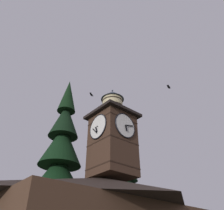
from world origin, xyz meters
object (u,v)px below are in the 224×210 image
Objects in this scene: clock_tower at (112,136)px; moon at (81,205)px; flying_bird_high at (169,87)px; flying_bird_low at (91,95)px; pine_tree_aside at (127,205)px; pine_tree_behind at (58,173)px.

clock_tower reaches higher than moon.
clock_tower is 11.64× the size of flying_bird_high.
flying_bird_low is at bearing -91.85° from clock_tower.
pine_tree_aside is at bearing -141.77° from clock_tower.
clock_tower is 5.63m from pine_tree_behind.
flying_bird_high reaches higher than pine_tree_aside.
pine_tree_aside is 31.62m from moon.
moon is 35.55m from flying_bird_low.
pine_tree_aside is 5.65× the size of moon.
clock_tower is at bearing -25.62° from flying_bird_high.
pine_tree_aside is (-6.18, -4.87, -4.21)m from clock_tower.
pine_tree_behind is at bearing -15.11° from flying_bird_low.
flying_bird_high is (13.53, 35.94, 5.52)m from moon.
pine_tree_behind is at bearing 53.41° from moon.
flying_bird_high is (0.61, 7.53, 10.61)m from pine_tree_aside.
pine_tree_behind reaches higher than pine_tree_aside.
pine_tree_behind is 7.29× the size of moon.
pine_tree_behind is at bearing 3.26° from pine_tree_aside.
pine_tree_aside is 13.03m from flying_bird_high.
moon is at bearing -122.69° from flying_bird_low.
clock_tower is at bearing 38.23° from pine_tree_aside.
moon is 3.36× the size of flying_bird_low.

